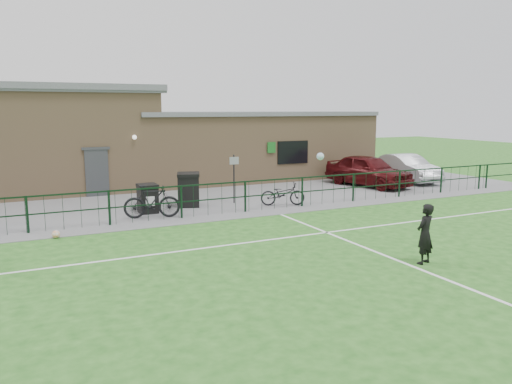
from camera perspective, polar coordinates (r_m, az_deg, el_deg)
name	(u,v)px	position (r m, az deg, el deg)	size (l,w,h in m)	color
ground	(351,281)	(11.75, 10.85, -9.93)	(90.00, 90.00, 0.00)	#235B1A
paving_strip	(177,192)	(23.64, -9.01, -0.02)	(34.00, 13.00, 0.02)	slate
pitch_line_touch	(223,215)	(18.35, -3.81, -2.69)	(28.00, 0.10, 0.01)	white
pitch_line_mid	(271,240)	(14.99, 1.67, -5.46)	(28.00, 0.10, 0.01)	white
pitch_line_perp	(418,268)	(12.99, 18.03, -8.31)	(0.10, 16.00, 0.01)	white
perimeter_fence	(221,199)	(18.42, -4.07, -0.76)	(28.00, 0.10, 1.20)	black
wheelie_bin_left	(148,200)	(19.08, -12.27, -0.85)	(0.66, 0.75, 0.99)	black
wheelie_bin_right	(189,191)	(20.08, -7.72, 0.16)	(0.83, 0.94, 1.25)	black
sign_post	(234,179)	(20.49, -2.53, 1.49)	(0.06, 0.06, 2.00)	black
car_maroon	(368,170)	(25.71, 12.71, 2.43)	(1.87, 4.65, 1.58)	#460C0E
car_silver	(406,168)	(27.93, 16.81, 2.65)	(1.51, 4.34, 1.43)	#B6B9BF
bicycle_d	(152,201)	(18.11, -11.82, -1.07)	(0.56, 1.98, 1.19)	black
bicycle_e	(283,194)	(20.09, 3.07, -0.21)	(0.62, 1.78, 0.94)	black
goalkeeper_kick	(421,231)	(13.29, 18.34, -4.26)	(1.49, 3.60, 2.60)	black
ball_ground	(56,234)	(16.31, -21.90, -4.51)	(0.24, 0.24, 0.24)	white
clubhouse	(142,142)	(26.05, -12.93, 5.63)	(24.25, 5.40, 4.96)	tan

